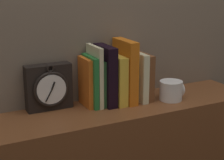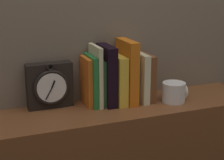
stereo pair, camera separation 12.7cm
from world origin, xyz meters
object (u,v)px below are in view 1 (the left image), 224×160
(clock, at_px, (49,87))
(book_slot7_white, at_px, (129,75))
(book_slot5_yellow, at_px, (116,79))
(book_slot9_brown, at_px, (142,76))
(book_slot1_green, at_px, (90,81))
(book_slot2_cream, at_px, (95,76))
(book_slot6_orange, at_px, (125,71))
(book_slot8_cream, at_px, (137,76))
(book_slot4_black, at_px, (106,75))
(book_slot0_orange, at_px, (85,82))
(mug, at_px, (171,90))
(book_slot3_green, at_px, (98,82))

(clock, height_order, book_slot7_white, book_slot7_white)
(book_slot5_yellow, relative_size, book_slot9_brown, 1.03)
(book_slot1_green, bearing_deg, book_slot2_cream, -3.75)
(book_slot6_orange, xyz_separation_m, book_slot8_cream, (0.06, 0.00, -0.03))
(book_slot2_cream, distance_m, book_slot4_black, 0.05)
(book_slot0_orange, relative_size, mug, 1.93)
(book_slot5_yellow, relative_size, mug, 1.96)
(book_slot7_white, bearing_deg, mug, -31.52)
(book_slot3_green, bearing_deg, clock, 171.02)
(book_slot6_orange, xyz_separation_m, book_slot9_brown, (0.09, 0.00, -0.03))
(book_slot4_black, distance_m, book_slot7_white, 0.12)
(clock, distance_m, mug, 0.51)
(book_slot2_cream, xyz_separation_m, book_slot7_white, (0.16, 0.01, -0.02))
(book_slot4_black, relative_size, book_slot9_brown, 1.24)
(book_slot0_orange, xyz_separation_m, book_slot7_white, (0.20, -0.00, 0.01))
(book_slot4_black, bearing_deg, book_slot8_cream, -2.52)
(clock, height_order, book_slot9_brown, book_slot9_brown)
(book_slot6_orange, relative_size, mug, 2.54)
(book_slot0_orange, height_order, mug, book_slot0_orange)
(book_slot9_brown, bearing_deg, book_slot5_yellow, -179.45)
(book_slot4_black, bearing_deg, book_slot9_brown, -0.71)
(clock, xyz_separation_m, mug, (0.49, -0.12, -0.05))
(book_slot8_cream, bearing_deg, book_slot2_cream, 176.26)
(mug, bearing_deg, book_slot4_black, 163.21)
(book_slot4_black, distance_m, book_slot8_cream, 0.14)
(clock, relative_size, book_slot7_white, 0.89)
(book_slot3_green, relative_size, book_slot4_black, 0.78)
(book_slot4_black, relative_size, book_slot5_yellow, 1.21)
(book_slot3_green, distance_m, book_slot4_black, 0.04)
(book_slot1_green, bearing_deg, book_slot0_orange, 157.97)
(book_slot5_yellow, bearing_deg, book_slot4_black, 175.49)
(book_slot1_green, bearing_deg, book_slot7_white, 1.55)
(book_slot0_orange, height_order, book_slot4_black, book_slot4_black)
(book_slot1_green, distance_m, book_slot2_cream, 0.03)
(book_slot3_green, bearing_deg, book_slot7_white, 1.04)
(book_slot2_cream, bearing_deg, book_slot5_yellow, -6.05)
(book_slot2_cream, xyz_separation_m, book_slot5_yellow, (0.09, -0.01, -0.02))
(book_slot6_orange, bearing_deg, book_slot7_white, 31.42)
(book_slot5_yellow, relative_size, book_slot8_cream, 0.98)
(clock, xyz_separation_m, book_slot3_green, (0.20, -0.03, 0.00))
(book_slot5_yellow, bearing_deg, book_slot2_cream, 173.95)
(clock, bearing_deg, book_slot1_green, -11.76)
(book_slot2_cream, relative_size, book_slot4_black, 1.01)
(book_slot2_cream, height_order, book_slot5_yellow, book_slot2_cream)
(clock, bearing_deg, book_slot6_orange, -8.65)
(book_slot4_black, bearing_deg, book_slot2_cream, 172.52)
(clock, bearing_deg, book_slot5_yellow, -9.32)
(book_slot1_green, height_order, book_slot6_orange, book_slot6_orange)
(clock, relative_size, book_slot0_orange, 0.95)
(book_slot2_cream, bearing_deg, book_slot6_orange, -5.50)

